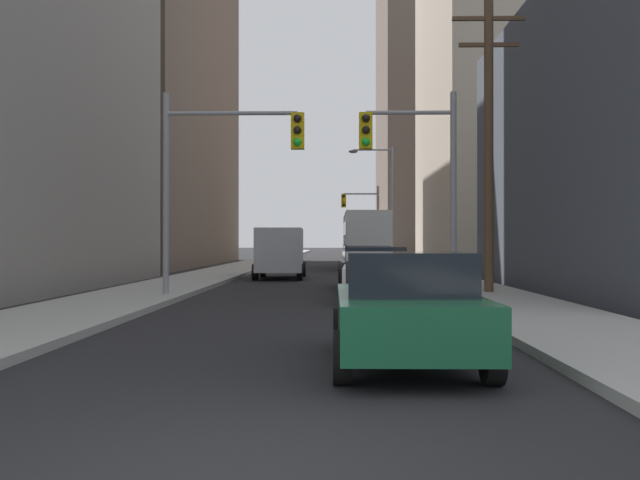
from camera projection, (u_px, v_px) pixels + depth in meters
sidewalk_left at (257, 263)px, 54.90m from camera, size 3.07×160.00×0.15m
sidewalk_right at (391, 263)px, 54.70m from camera, size 3.07×160.00×0.15m
city_bus at (365, 238)px, 44.64m from camera, size 2.67×11.51×3.40m
cargo_van_silver at (280, 250)px, 32.51m from camera, size 2.16×5.27×2.26m
sedan_green at (406, 308)px, 9.60m from camera, size 1.95×4.20×1.52m
sedan_white at (376, 274)px, 20.05m from camera, size 1.95×4.25×1.52m
sedan_black at (366, 267)px, 25.59m from camera, size 1.95×4.26×1.52m
traffic_signal_near_left at (226, 159)px, 20.85m from camera, size 4.12×0.44×6.00m
traffic_signal_near_right at (413, 161)px, 20.74m from camera, size 2.81×0.44×6.00m
traffic_signal_far_right at (362, 212)px, 55.74m from camera, size 2.95×0.44×6.00m
utility_pole_right at (489, 139)px, 21.74m from camera, size 2.20×0.28×9.03m
street_lamp_right at (384, 194)px, 43.93m from camera, size 2.72×0.32×7.50m
building_left_mid_office at (99, 58)px, 52.00m from camera, size 16.52×29.01×29.99m
building_right_mid_block at (551, 84)px, 54.25m from camera, size 18.27×19.99×27.20m
building_right_far_highrise at (469, 28)px, 93.74m from camera, size 22.84×23.26×59.20m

